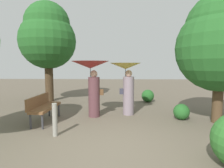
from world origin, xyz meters
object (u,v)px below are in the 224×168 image
Objects in this scene: person_left at (92,76)px; tree_near_left at (48,36)px; path_marker_post at (55,120)px; person_right at (127,79)px; tree_near_right at (221,42)px; park_bench at (43,106)px.

tree_near_left is (-2.49, 2.74, 1.75)m from person_left.
person_right is at bearing 48.92° from path_marker_post.
tree_near_left is at bearing 153.05° from tree_near_right.
park_bench is 1.82× the size of path_marker_post.
person_left is 1.25m from person_right.
person_left is 4.10m from tree_near_left.
park_bench is (-2.63, -0.99, -0.77)m from person_right.
tree_near_left is (-3.70, 2.42, 1.89)m from person_right.
person_left is at bearing -63.66° from park_bench.
person_right is 0.47× the size of tree_near_right.
tree_near_right reaches higher than park_bench.
tree_near_left is 7.26m from tree_near_right.
person_right is at bearing -33.22° from tree_near_left.
path_marker_post is (0.76, -1.16, -0.10)m from park_bench.
person_left is 2.30× the size of path_marker_post.
path_marker_post is (-1.88, -2.15, -0.86)m from person_right.
park_bench is at bearing 106.90° from person_left.
person_left is at bearing 172.31° from tree_near_right.
tree_near_right is at bearing 15.65° from path_marker_post.
person_left is 1.26× the size of park_bench.
path_marker_post is at bearing -68.29° from tree_near_left.
person_right is 1.22× the size of park_bench.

